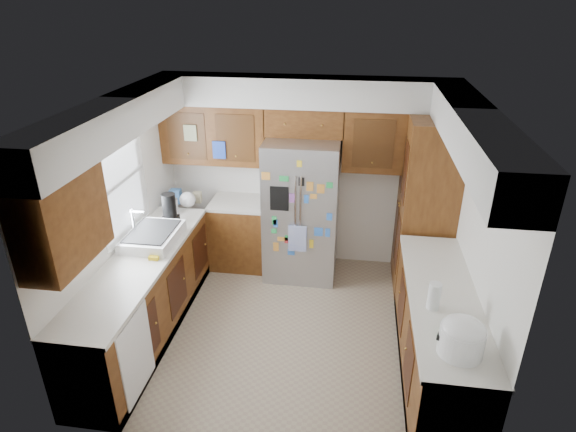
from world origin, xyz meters
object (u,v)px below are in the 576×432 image
object	(u,v)px
fridge	(302,210)
paper_towel	(434,296)
pantry	(426,206)
rice_cooker	(462,336)

from	to	relation	value
fridge	paper_towel	size ratio (longest dim) A/B	7.33
pantry	paper_towel	bearing A→B (deg)	-94.04
pantry	fridge	xyz separation A→B (m)	(-1.50, 0.05, -0.17)
fridge	pantry	bearing A→B (deg)	-2.06
fridge	rice_cooker	distance (m)	2.88
pantry	rice_cooker	size ratio (longest dim) A/B	6.20
fridge	paper_towel	world-z (taller)	fridge
pantry	fridge	bearing A→B (deg)	177.94
rice_cooker	paper_towel	world-z (taller)	rice_cooker
fridge	paper_towel	distance (m)	2.35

